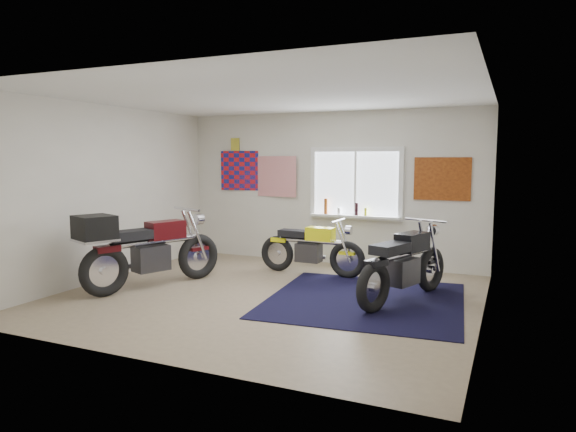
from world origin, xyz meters
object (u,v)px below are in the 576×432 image
at_px(navy_rug, 365,300).
at_px(black_chrome_bike, 404,267).
at_px(yellow_triumph, 311,250).
at_px(maroon_tourer, 143,249).

distance_m(navy_rug, black_chrome_bike, 0.68).
bearing_deg(yellow_triumph, maroon_tourer, -132.53).
bearing_deg(navy_rug, yellow_triumph, 136.71).
relative_size(navy_rug, black_chrome_bike, 1.31).
bearing_deg(yellow_triumph, navy_rug, -40.92).
bearing_deg(black_chrome_bike, yellow_triumph, 79.71).
bearing_deg(navy_rug, maroon_tourer, -167.01).
relative_size(yellow_triumph, black_chrome_bike, 0.93).
bearing_deg(navy_rug, black_chrome_bike, 19.32).
relative_size(navy_rug, yellow_triumph, 1.41).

